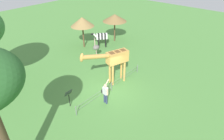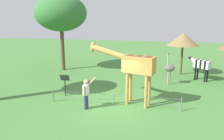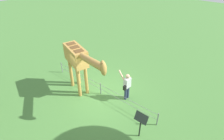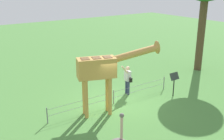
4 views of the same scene
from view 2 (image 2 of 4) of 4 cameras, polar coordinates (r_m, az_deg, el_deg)
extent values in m
plane|color=#4C843D|center=(12.70, 0.52, -8.75)|extent=(60.00, 60.00, 0.00)
cylinder|color=#C69347|center=(12.59, 3.76, -4.58)|extent=(0.18, 0.18, 1.81)
cylinder|color=#C69347|center=(12.97, 4.60, -4.04)|extent=(0.18, 0.18, 1.81)
cylinder|color=#C69347|center=(12.19, 8.44, -5.35)|extent=(0.18, 0.18, 1.81)
cylinder|color=#C69347|center=(12.58, 9.17, -4.76)|extent=(0.18, 0.18, 1.81)
cube|color=#C69347|center=(12.21, 6.63, 1.35)|extent=(1.83, 1.19, 0.90)
cube|color=brown|center=(12.31, 4.54, 3.70)|extent=(0.48, 0.53, 0.02)
cube|color=brown|center=(12.12, 6.69, 3.48)|extent=(0.48, 0.53, 0.02)
cube|color=brown|center=(11.94, 8.91, 3.25)|extent=(0.48, 0.53, 0.02)
cylinder|color=#C69347|center=(12.87, -0.49, 4.36)|extent=(2.34, 1.03, 0.77)
ellipsoid|color=#C69347|center=(13.43, -4.77, 5.72)|extent=(0.46, 0.37, 0.68)
cylinder|color=brown|center=(13.35, -4.86, 6.44)|extent=(0.05, 0.05, 0.14)
cylinder|color=brown|center=(13.46, -4.72, 6.51)|extent=(0.05, 0.05, 0.14)
cylinder|color=navy|center=(12.31, -6.20, -7.62)|extent=(0.14, 0.14, 0.78)
cylinder|color=navy|center=(12.14, -6.57, -7.95)|extent=(0.14, 0.14, 0.78)
cube|color=silver|center=(11.99, -6.47, -4.83)|extent=(0.28, 0.38, 0.55)
sphere|color=#D8AD8C|center=(11.87, -6.52, -2.94)|extent=(0.22, 0.22, 0.22)
cylinder|color=#D8AD8C|center=(11.90, -4.99, -2.76)|extent=(0.42, 0.12, 0.47)
cylinder|color=#D8AD8C|center=(11.81, -6.90, -5.18)|extent=(0.08, 0.08, 0.50)
cube|color=black|center=(12.26, -6.25, -5.27)|extent=(0.14, 0.21, 0.24)
cylinder|color=black|center=(18.39, 19.88, -0.82)|extent=(0.12, 0.12, 0.95)
cylinder|color=black|center=(18.64, 20.38, -0.67)|extent=(0.12, 0.12, 0.95)
cylinder|color=black|center=(17.99, 22.00, -1.33)|extent=(0.12, 0.12, 0.95)
cylinder|color=black|center=(18.24, 22.49, -1.17)|extent=(0.12, 0.12, 0.95)
cube|color=silver|center=(17.89, 22.79, 1.08)|extent=(0.42, 0.44, 0.60)
cube|color=black|center=(17.97, 22.32, 1.18)|extent=(0.42, 0.44, 0.60)
cube|color=silver|center=(18.05, 21.85, 1.27)|extent=(0.42, 0.44, 0.60)
cube|color=black|center=(18.14, 21.39, 1.37)|extent=(0.42, 0.44, 0.60)
cube|color=silver|center=(18.23, 20.94, 1.47)|extent=(0.42, 0.44, 0.60)
cube|color=black|center=(18.31, 20.48, 1.56)|extent=(0.42, 0.44, 0.60)
cube|color=silver|center=(18.40, 20.03, 1.66)|extent=(0.42, 0.44, 0.60)
cylinder|color=silver|center=(18.50, 19.46, 2.24)|extent=(0.46, 0.44, 0.47)
ellipsoid|color=black|center=(18.60, 18.86, 2.83)|extent=(0.42, 0.40, 0.22)
cylinder|color=#CC9E93|center=(16.55, 13.63, -2.05)|extent=(0.07, 0.07, 0.90)
cylinder|color=#CC9E93|center=(16.71, 14.16, -1.93)|extent=(0.07, 0.07, 0.90)
ellipsoid|color=#66605B|center=(16.45, 14.04, 0.46)|extent=(0.70, 0.56, 0.49)
cylinder|color=#CC9E93|center=(16.32, 13.63, 2.36)|extent=(0.08, 0.08, 0.80)
sphere|color=#66605B|center=(16.24, 13.72, 3.91)|extent=(0.14, 0.14, 0.14)
cylinder|color=brown|center=(19.45, 16.83, 2.36)|extent=(0.16, 0.16, 2.39)
cone|color=olive|center=(19.20, 17.18, 7.27)|extent=(2.48, 2.48, 0.96)
cylinder|color=brown|center=(20.56, -12.09, 4.94)|extent=(0.31, 0.31, 3.58)
ellipsoid|color=#387538|center=(20.33, -12.54, 13.58)|extent=(4.35, 4.35, 3.05)
cylinder|color=black|center=(14.25, -11.48, -4.42)|extent=(0.06, 0.06, 0.95)
cube|color=#333D38|center=(14.07, -11.61, -1.89)|extent=(0.56, 0.21, 0.38)
cylinder|color=slate|center=(12.35, 16.77, -8.16)|extent=(0.05, 0.05, 0.75)
cylinder|color=slate|center=(12.47, 0.44, -7.31)|extent=(0.05, 0.05, 0.75)
cylinder|color=slate|center=(13.53, -14.36, -6.04)|extent=(0.05, 0.05, 0.75)
cube|color=slate|center=(12.38, 0.45, -6.18)|extent=(7.00, 0.01, 0.01)
cube|color=slate|center=(12.49, 0.44, -7.47)|extent=(7.00, 0.01, 0.01)
camera|label=1|loc=(12.60, -66.58, 25.89)|focal=31.37mm
camera|label=3|loc=(18.71, -13.44, 18.85)|focal=28.41mm
camera|label=4|loc=(22.29, 25.19, 15.29)|focal=43.74mm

